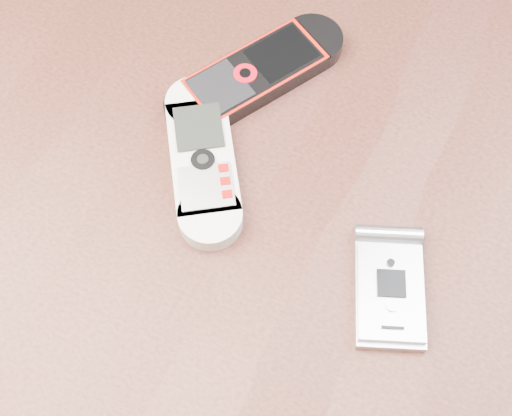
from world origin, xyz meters
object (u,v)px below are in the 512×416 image
(nokia_black_red, at_px, (256,74))
(motorola_razr, at_px, (390,290))
(table, at_px, (251,264))
(nokia_white, at_px, (203,159))

(nokia_black_red, xyz_separation_m, motorola_razr, (0.16, -0.13, -0.00))
(table, xyz_separation_m, nokia_black_red, (-0.05, 0.11, 0.11))
(table, height_order, motorola_razr, motorola_razr)
(nokia_black_red, bearing_deg, motorola_razr, -7.87)
(nokia_white, bearing_deg, table, -56.64)
(table, relative_size, nokia_white, 8.18)
(nokia_black_red, bearing_deg, table, -36.82)
(nokia_white, height_order, nokia_black_red, same)
(motorola_razr, bearing_deg, nokia_black_red, 120.09)
(nokia_white, xyz_separation_m, motorola_razr, (0.17, -0.04, -0.00))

